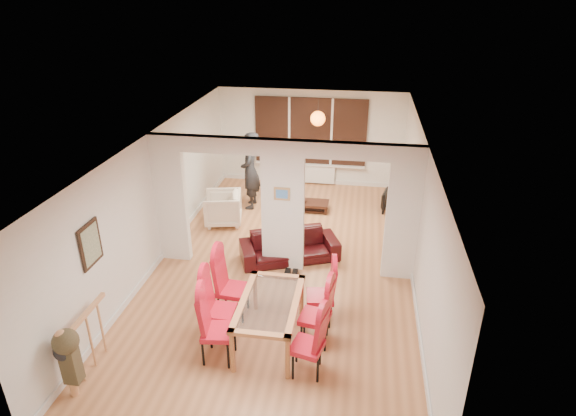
% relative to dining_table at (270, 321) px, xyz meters
% --- Properties ---
extents(floor, '(5.00, 9.00, 0.01)m').
position_rel_dining_table_xyz_m(floor, '(-0.16, 2.20, -0.37)').
color(floor, '#BA784B').
rests_on(floor, ground).
extents(room_walls, '(5.00, 9.00, 2.60)m').
position_rel_dining_table_xyz_m(room_walls, '(-0.16, 2.20, 0.93)').
color(room_walls, silver).
rests_on(room_walls, floor).
extents(divider_wall, '(5.00, 0.18, 2.60)m').
position_rel_dining_table_xyz_m(divider_wall, '(-0.16, 2.20, 0.93)').
color(divider_wall, white).
rests_on(divider_wall, floor).
extents(bay_window_blinds, '(3.00, 0.08, 1.80)m').
position_rel_dining_table_xyz_m(bay_window_blinds, '(-0.16, 6.64, 1.13)').
color(bay_window_blinds, black).
rests_on(bay_window_blinds, room_walls).
extents(radiator, '(1.40, 0.08, 0.50)m').
position_rel_dining_table_xyz_m(radiator, '(-0.16, 6.60, -0.07)').
color(radiator, white).
rests_on(radiator, floor).
extents(pendant_light, '(0.36, 0.36, 0.36)m').
position_rel_dining_table_xyz_m(pendant_light, '(0.14, 5.50, 1.78)').
color(pendant_light, orange).
rests_on(pendant_light, room_walls).
extents(stair_newel, '(0.40, 1.20, 1.10)m').
position_rel_dining_table_xyz_m(stair_newel, '(-2.41, -1.00, 0.18)').
color(stair_newel, tan).
rests_on(stair_newel, floor).
extents(wall_poster, '(0.04, 0.52, 0.67)m').
position_rel_dining_table_xyz_m(wall_poster, '(-2.63, -0.20, 1.23)').
color(wall_poster, gray).
rests_on(wall_poster, room_walls).
extents(pillar_photo, '(0.30, 0.03, 0.25)m').
position_rel_dining_table_xyz_m(pillar_photo, '(-0.16, 2.10, 1.23)').
color(pillar_photo, '#4C8CD8').
rests_on(pillar_photo, divider_wall).
extents(dining_table, '(0.89, 1.58, 0.74)m').
position_rel_dining_table_xyz_m(dining_table, '(0.00, 0.00, 0.00)').
color(dining_table, '#B57042').
rests_on(dining_table, floor).
extents(dining_chair_la, '(0.51, 0.51, 1.15)m').
position_rel_dining_table_xyz_m(dining_chair_la, '(-0.67, -0.50, 0.20)').
color(dining_chair_la, red).
rests_on(dining_chair_la, floor).
extents(dining_chair_lb, '(0.46, 0.46, 1.14)m').
position_rel_dining_table_xyz_m(dining_chair_lb, '(-0.78, -0.03, 0.20)').
color(dining_chair_lb, red).
rests_on(dining_chair_lb, floor).
extents(dining_chair_lc, '(0.51, 0.51, 1.18)m').
position_rel_dining_table_xyz_m(dining_chair_lc, '(-0.72, 0.54, 0.22)').
color(dining_chair_lc, red).
rests_on(dining_chair_lc, floor).
extents(dining_chair_ra, '(0.52, 0.52, 1.07)m').
position_rel_dining_table_xyz_m(dining_chair_ra, '(0.65, -0.58, 0.16)').
color(dining_chair_ra, red).
rests_on(dining_chair_ra, floor).
extents(dining_chair_rb, '(0.51, 0.51, 1.11)m').
position_rel_dining_table_xyz_m(dining_chair_rb, '(0.69, 0.07, 0.18)').
color(dining_chair_rb, red).
rests_on(dining_chair_rb, floor).
extents(dining_chair_rc, '(0.49, 0.49, 1.09)m').
position_rel_dining_table_xyz_m(dining_chair_rc, '(0.71, 0.63, 0.18)').
color(dining_chair_rc, red).
rests_on(dining_chair_rc, floor).
extents(sofa, '(2.10, 1.44, 0.57)m').
position_rel_dining_table_xyz_m(sofa, '(-0.08, 2.50, -0.09)').
color(sofa, black).
rests_on(sofa, floor).
extents(armchair, '(0.97, 0.99, 0.76)m').
position_rel_dining_table_xyz_m(armchair, '(-1.86, 3.85, 0.01)').
color(armchair, silver).
rests_on(armchair, floor).
extents(person, '(0.73, 0.52, 1.91)m').
position_rel_dining_table_xyz_m(person, '(-1.42, 4.87, 0.58)').
color(person, black).
rests_on(person, floor).
extents(television, '(0.89, 0.30, 0.51)m').
position_rel_dining_table_xyz_m(television, '(1.84, 5.35, -0.12)').
color(television, black).
rests_on(television, floor).
extents(coffee_table, '(1.08, 0.74, 0.23)m').
position_rel_dining_table_xyz_m(coffee_table, '(0.02, 4.86, -0.26)').
color(coffee_table, '#341A12').
rests_on(coffee_table, floor).
extents(bottle, '(0.07, 0.07, 0.28)m').
position_rel_dining_table_xyz_m(bottle, '(-0.22, 4.92, -0.00)').
color(bottle, '#143F19').
rests_on(bottle, coffee_table).
extents(bowl, '(0.20, 0.20, 0.05)m').
position_rel_dining_table_xyz_m(bowl, '(-0.12, 4.85, -0.12)').
color(bowl, '#341A12').
rests_on(bowl, coffee_table).
extents(shoes, '(0.25, 0.27, 0.10)m').
position_rel_dining_table_xyz_m(shoes, '(0.05, 1.84, -0.32)').
color(shoes, black).
rests_on(shoes, floor).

